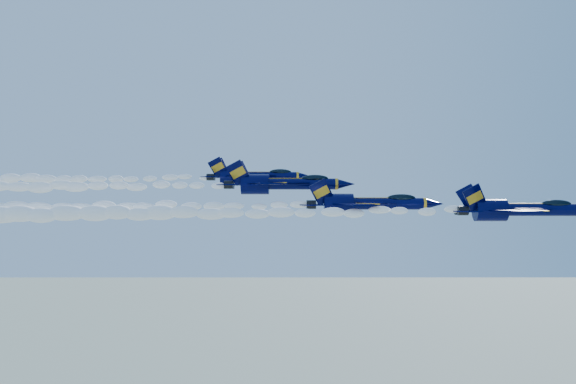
{
  "coord_description": "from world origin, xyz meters",
  "views": [
    {
      "loc": [
        -4.17,
        -75.97,
        153.84
      ],
      "look_at": [
        -5.83,
        1.4,
        153.74
      ],
      "focal_mm": 35.0,
      "sensor_mm": 36.0,
      "label": 1
    }
  ],
  "objects_px": {
    "jet_lead": "(519,209)",
    "jet_second": "(366,203)",
    "jet_fourth": "(253,176)",
    "jet_third": "(281,184)"
  },
  "relations": [
    {
      "from": "jet_third",
      "to": "jet_second",
      "type": "bearing_deg",
      "value": -30.08
    },
    {
      "from": "jet_lead",
      "to": "jet_fourth",
      "type": "bearing_deg",
      "value": 144.09
    },
    {
      "from": "jet_fourth",
      "to": "jet_second",
      "type": "bearing_deg",
      "value": -49.28
    },
    {
      "from": "jet_lead",
      "to": "jet_second",
      "type": "relative_size",
      "value": 0.96
    },
    {
      "from": "jet_second",
      "to": "jet_fourth",
      "type": "distance_m",
      "value": 25.11
    },
    {
      "from": "jet_second",
      "to": "jet_fourth",
      "type": "relative_size",
      "value": 1.03
    },
    {
      "from": "jet_lead",
      "to": "jet_third",
      "type": "xyz_separation_m",
      "value": [
        -28.58,
        12.01,
        3.23
      ]
    },
    {
      "from": "jet_lead",
      "to": "jet_third",
      "type": "relative_size",
      "value": 0.92
    },
    {
      "from": "jet_lead",
      "to": "jet_second",
      "type": "xyz_separation_m",
      "value": [
        -17.42,
        5.55,
        0.59
      ]
    },
    {
      "from": "jet_fourth",
      "to": "jet_third",
      "type": "bearing_deg",
      "value": -67.86
    }
  ]
}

